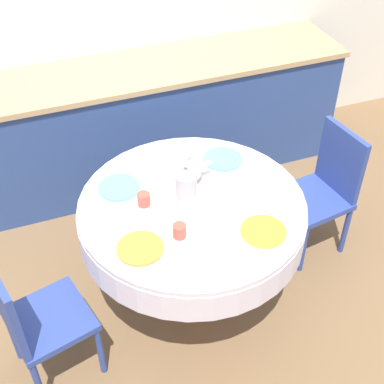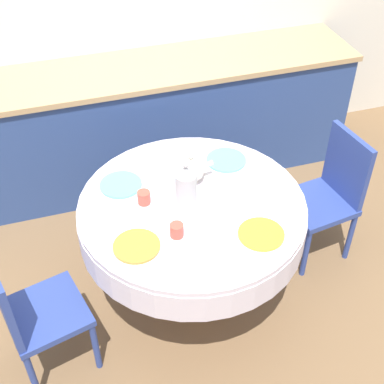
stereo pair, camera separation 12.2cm
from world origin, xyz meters
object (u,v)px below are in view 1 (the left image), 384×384
at_px(chair_right, 33,317).
at_px(chair_left, 324,187).
at_px(coffee_carafe, 186,187).
at_px(teapot, 189,169).

bearing_deg(chair_right, chair_left, 87.01).
xyz_separation_m(chair_left, coffee_carafe, (-1.00, -0.13, 0.40)).
xyz_separation_m(chair_right, teapot, (1.00, 0.42, 0.37)).
bearing_deg(chair_left, teapot, 79.27).
distance_m(chair_right, coffee_carafe, 1.03).
bearing_deg(coffee_carafe, chair_right, -165.04).
xyz_separation_m(coffee_carafe, teapot, (0.08, 0.17, -0.04)).
relative_size(chair_right, teapot, 4.22).
bearing_deg(chair_left, coffee_carafe, 89.41).
distance_m(chair_right, teapot, 1.15).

